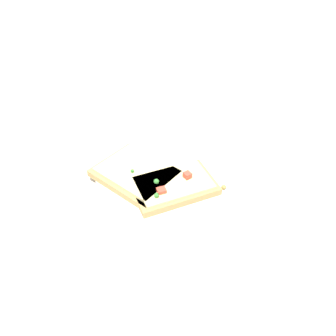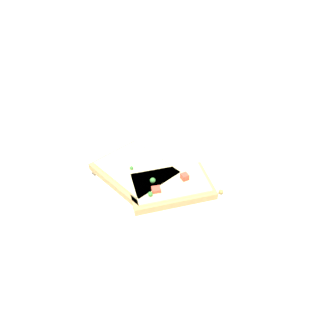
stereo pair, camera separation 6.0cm
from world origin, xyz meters
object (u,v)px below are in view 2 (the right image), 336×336
object	(u,v)px
pizza_slice_main	(170,186)
pizza_slice_corner	(137,171)
fork	(152,161)
knife	(187,151)
plate	(168,174)

from	to	relation	value
pizza_slice_main	pizza_slice_corner	bearing A→B (deg)	-48.30
fork	knife	size ratio (longest dim) A/B	0.95
plate	fork	xyz separation A→B (m)	(-0.04, -0.01, 0.01)
plate	knife	size ratio (longest dim) A/B	1.65
knife	pizza_slice_corner	distance (m)	0.13
fork	knife	xyz separation A→B (m)	(0.01, 0.08, 0.00)
knife	pizza_slice_main	bearing A→B (deg)	-11.69
fork	pizza_slice_corner	size ratio (longest dim) A/B	0.95
knife	pizza_slice_main	world-z (taller)	pizza_slice_main
pizza_slice_main	pizza_slice_corner	distance (m)	0.08
pizza_slice_corner	pizza_slice_main	bearing A→B (deg)	13.52
plate	pizza_slice_corner	size ratio (longest dim) A/B	1.65
plate	fork	bearing A→B (deg)	-169.42
plate	pizza_slice_main	xyz separation A→B (m)	(0.04, -0.03, 0.02)
knife	fork	bearing A→B (deg)	-58.56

